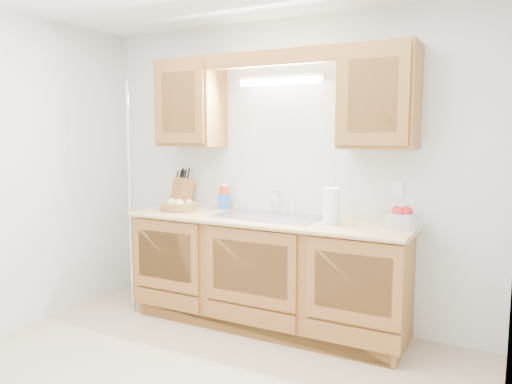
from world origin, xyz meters
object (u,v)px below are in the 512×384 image
Objects in this scene: knife_block at (182,192)px; paper_towel at (332,206)px; fruit_basket at (179,205)px; apple_bowl at (402,218)px.

knife_block is 1.51m from paper_towel.
fruit_basket is 1.02× the size of knife_block.
apple_bowl is (0.49, 0.09, -0.07)m from paper_towel.
knife_block reaches higher than paper_towel.
apple_bowl reaches higher than fruit_basket.
paper_towel reaches higher than apple_bowl.
paper_towel reaches higher than fruit_basket.
paper_towel is at bearing -169.83° from apple_bowl.
apple_bowl is at bearing 10.17° from paper_towel.
knife_block reaches higher than apple_bowl.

